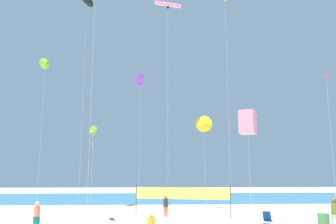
{
  "coord_description": "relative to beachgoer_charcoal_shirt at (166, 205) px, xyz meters",
  "views": [
    {
      "loc": [
        -1.45,
        -17.18,
        3.41
      ],
      "look_at": [
        -0.08,
        9.24,
        7.9
      ],
      "focal_mm": 37.54,
      "sensor_mm": 36.0,
      "label": 1
    }
  ],
  "objects": [
    {
      "name": "kite_lime_tube",
      "position": [
        -5.35,
        -2.44,
        5.5
      ],
      "size": [
        0.78,
        1.83,
        6.57
      ],
      "color": "silver",
      "rests_on": "ground"
    },
    {
      "name": "ocean_band",
      "position": [
        0.19,
        19.68,
        -0.84
      ],
      "size": [
        120.0,
        20.0,
        0.01
      ],
      "primitive_type": "cube",
      "color": "teal",
      "rests_on": "ground"
    },
    {
      "name": "kite_red_diamond",
      "position": [
        11.63,
        -3.44,
        9.33
      ],
      "size": [
        0.58,
        0.57,
        10.56
      ],
      "color": "silver",
      "rests_on": "ground"
    },
    {
      "name": "folding_beach_chair",
      "position": [
        6.25,
        -5.11,
        -0.38
      ],
      "size": [
        0.52,
        0.65,
        0.89
      ],
      "rotation": [
        0.0,
        0.0,
        -0.66
      ],
      "color": "#1959B2",
      "rests_on": "ground"
    },
    {
      "name": "kite_lime_delta",
      "position": [
        -11.65,
        6.12,
        13.06
      ],
      "size": [
        0.96,
        0.99,
        14.5
      ],
      "color": "silver",
      "rests_on": "ground"
    },
    {
      "name": "kite_pink_box",
      "position": [
        5.0,
        -5.78,
        5.68
      ],
      "size": [
        1.31,
        1.31,
        7.29
      ],
      "color": "silver",
      "rests_on": "ground"
    },
    {
      "name": "beachgoer_coral_shirt",
      "position": [
        -8.03,
        -5.54,
        0.02
      ],
      "size": [
        0.37,
        0.37,
        1.62
      ],
      "rotation": [
        0.0,
        0.0,
        2.25
      ],
      "color": "#19727A",
      "rests_on": "ground"
    },
    {
      "name": "kite_yellow_delta",
      "position": [
        3.85,
        5.03,
        7.03
      ],
      "size": [
        1.61,
        0.59,
        8.68
      ],
      "color": "silver",
      "rests_on": "ground"
    },
    {
      "name": "trash_barrel",
      "position": [
        9.22,
        -6.42,
        -0.39
      ],
      "size": [
        0.68,
        0.68,
        0.91
      ],
      "primitive_type": "cylinder",
      "color": "#3F7F4C",
      "rests_on": "ground"
    },
    {
      "name": "volleyball_net",
      "position": [
        1.28,
        0.06,
        0.78
      ],
      "size": [
        7.26,
        1.87,
        2.4
      ],
      "color": "#4C4C51",
      "rests_on": "ground"
    },
    {
      "name": "kite_violet_box",
      "position": [
        -2.33,
        7.92,
        11.97
      ],
      "size": [
        0.82,
        0.82,
        13.45
      ],
      "color": "silver",
      "rests_on": "ground"
    },
    {
      "name": "beachgoer_charcoal_shirt",
      "position": [
        0.0,
        0.0,
        0.0
      ],
      "size": [
        0.36,
        0.36,
        1.58
      ],
      "rotation": [
        0.0,
        0.0,
        1.51
      ],
      "color": "#EA7260",
      "rests_on": "ground"
    },
    {
      "name": "beachgoer_olive_shirt",
      "position": [
        10.0,
        -6.37,
        0.13
      ],
      "size": [
        0.42,
        0.42,
        1.83
      ],
      "rotation": [
        0.0,
        0.0,
        3.96
      ],
      "color": "white",
      "rests_on": "ground"
    },
    {
      "name": "kite_black_inflatable",
      "position": [
        -7.67,
        5.27,
        19.49
      ],
      "size": [
        1.54,
        2.49,
        20.98
      ],
      "color": "silver",
      "rests_on": "ground"
    },
    {
      "name": "kite_pink_tube",
      "position": [
        0.34,
        3.2,
        18.08
      ],
      "size": [
        2.58,
        1.06,
        19.19
      ],
      "color": "silver",
      "rests_on": "ground"
    },
    {
      "name": "kite_orange_diamond",
      "position": [
        5.8,
        3.07,
        17.47
      ],
      "size": [
        0.58,
        0.58,
        19.79
      ],
      "color": "silver",
      "rests_on": "ground"
    }
  ]
}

